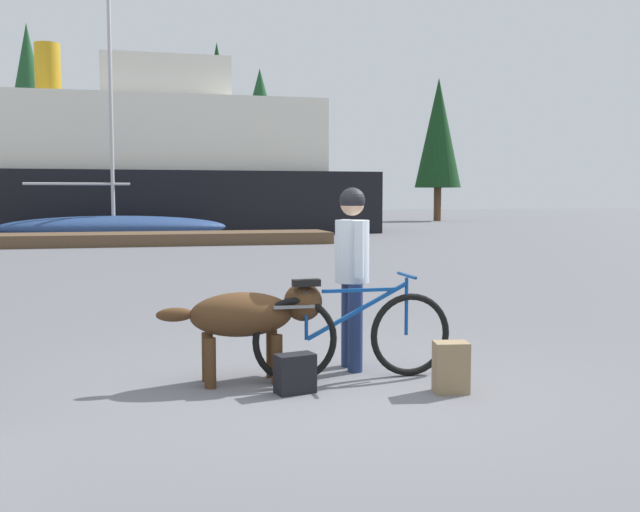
{
  "coord_description": "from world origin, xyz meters",
  "views": [
    {
      "loc": [
        -1.44,
        -5.82,
        1.62
      ],
      "look_at": [
        0.38,
        1.52,
        1.0
      ],
      "focal_mm": 40.69,
      "sensor_mm": 36.0,
      "label": 1
    }
  ],
  "objects_px": {
    "handbag_pannier": "(295,373)",
    "sailboat_moored": "(114,226)",
    "dog": "(251,316)",
    "person_cyclist": "(352,261)",
    "ferry_boat": "(117,169)",
    "bicycle": "(352,334)",
    "backpack": "(451,367)"
  },
  "relations": [
    {
      "from": "dog",
      "to": "backpack",
      "type": "distance_m",
      "value": 1.76
    },
    {
      "from": "bicycle",
      "to": "sailboat_moored",
      "type": "relative_size",
      "value": 0.19
    },
    {
      "from": "handbag_pannier",
      "to": "sailboat_moored",
      "type": "xyz_separation_m",
      "value": [
        -2.23,
        22.83,
        0.34
      ]
    },
    {
      "from": "handbag_pannier",
      "to": "ferry_boat",
      "type": "bearing_deg",
      "value": 94.42
    },
    {
      "from": "bicycle",
      "to": "handbag_pannier",
      "type": "bearing_deg",
      "value": -151.38
    },
    {
      "from": "person_cyclist",
      "to": "backpack",
      "type": "xyz_separation_m",
      "value": [
        0.57,
        -0.99,
        -0.82
      ]
    },
    {
      "from": "handbag_pannier",
      "to": "ferry_boat",
      "type": "xyz_separation_m",
      "value": [
        -2.2,
        28.52,
        2.72
      ]
    },
    {
      "from": "dog",
      "to": "backpack",
      "type": "xyz_separation_m",
      "value": [
        1.55,
        -0.74,
        -0.38
      ]
    },
    {
      "from": "person_cyclist",
      "to": "ferry_boat",
      "type": "height_order",
      "value": "ferry_boat"
    },
    {
      "from": "bicycle",
      "to": "person_cyclist",
      "type": "relative_size",
      "value": 1.07
    },
    {
      "from": "bicycle",
      "to": "backpack",
      "type": "bearing_deg",
      "value": -42.39
    },
    {
      "from": "dog",
      "to": "ferry_boat",
      "type": "bearing_deg",
      "value": 93.89
    },
    {
      "from": "person_cyclist",
      "to": "ferry_boat",
      "type": "distance_m",
      "value": 28.03
    },
    {
      "from": "backpack",
      "to": "sailboat_moored",
      "type": "relative_size",
      "value": 0.04
    },
    {
      "from": "person_cyclist",
      "to": "backpack",
      "type": "height_order",
      "value": "person_cyclist"
    },
    {
      "from": "bicycle",
      "to": "backpack",
      "type": "relative_size",
      "value": 4.3
    },
    {
      "from": "person_cyclist",
      "to": "sailboat_moored",
      "type": "relative_size",
      "value": 0.18
    },
    {
      "from": "handbag_pannier",
      "to": "sailboat_moored",
      "type": "bearing_deg",
      "value": 95.57
    },
    {
      "from": "ferry_boat",
      "to": "backpack",
      "type": "bearing_deg",
      "value": -83.14
    },
    {
      "from": "person_cyclist",
      "to": "handbag_pannier",
      "type": "bearing_deg",
      "value": -134.92
    },
    {
      "from": "ferry_boat",
      "to": "bicycle",
      "type": "bearing_deg",
      "value": -84.34
    },
    {
      "from": "ferry_boat",
      "to": "person_cyclist",
      "type": "bearing_deg",
      "value": -84.06
    },
    {
      "from": "person_cyclist",
      "to": "ferry_boat",
      "type": "relative_size",
      "value": 0.07
    },
    {
      "from": "bicycle",
      "to": "backpack",
      "type": "distance_m",
      "value": 0.93
    },
    {
      "from": "dog",
      "to": "backpack",
      "type": "bearing_deg",
      "value": -25.39
    },
    {
      "from": "dog",
      "to": "sailboat_moored",
      "type": "xyz_separation_m",
      "value": [
        -1.93,
        22.39,
        -0.09
      ]
    },
    {
      "from": "bicycle",
      "to": "person_cyclist",
      "type": "xyz_separation_m",
      "value": [
        0.1,
        0.37,
        0.62
      ]
    },
    {
      "from": "dog",
      "to": "handbag_pannier",
      "type": "xyz_separation_m",
      "value": [
        0.29,
        -0.45,
        -0.42
      ]
    },
    {
      "from": "backpack",
      "to": "ferry_boat",
      "type": "distance_m",
      "value": 29.14
    },
    {
      "from": "bicycle",
      "to": "sailboat_moored",
      "type": "height_order",
      "value": "sailboat_moored"
    },
    {
      "from": "dog",
      "to": "handbag_pannier",
      "type": "relative_size",
      "value": 4.43
    },
    {
      "from": "dog",
      "to": "bicycle",
      "type": "bearing_deg",
      "value": -8.02
    }
  ]
}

